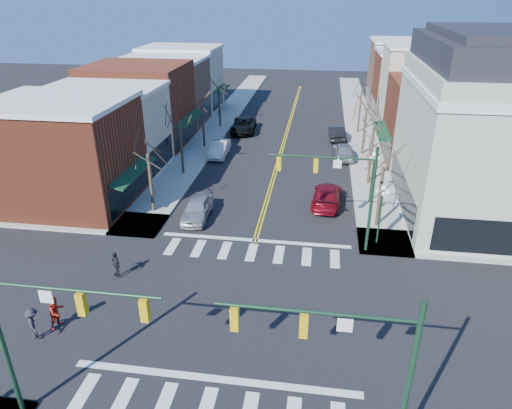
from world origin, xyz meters
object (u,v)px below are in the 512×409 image
at_px(car_right_mid, 343,151).
at_px(pedestrian_red_b, 57,312).
at_px(pedestrian_dark_b, 33,323).
at_px(lamppost_midblock, 373,169).
at_px(car_left_near, 197,208).
at_px(car_right_near, 327,196).
at_px(car_left_mid, 219,149).
at_px(pedestrian_dark_a, 116,264).
at_px(victorian_corner, 499,129).
at_px(car_right_far, 337,133).
at_px(car_left_far, 244,125).
at_px(lamppost_corner, 381,205).

relative_size(car_right_mid, pedestrian_red_b, 2.70).
bearing_deg(pedestrian_dark_b, lamppost_midblock, -83.06).
distance_m(car_left_near, car_right_near, 10.31).
relative_size(lamppost_midblock, pedestrian_red_b, 2.44).
distance_m(car_left_mid, car_right_mid, 12.61).
relative_size(lamppost_midblock, pedestrian_dark_b, 2.58).
relative_size(car_left_mid, pedestrian_dark_b, 2.78).
relative_size(car_left_near, pedestrian_dark_a, 2.92).
xyz_separation_m(victorian_corner, lamppost_midblock, (-8.30, 0.50, -3.70)).
bearing_deg(pedestrian_dark_a, victorian_corner, 66.91).
height_order(lamppost_midblock, pedestrian_dark_b, lamppost_midblock).
distance_m(car_left_mid, pedestrian_red_b, 27.07).
bearing_deg(car_right_far, car_left_far, -11.11).
relative_size(car_left_mid, car_right_mid, 0.97).
bearing_deg(pedestrian_dark_b, car_right_near, -78.01).
xyz_separation_m(car_right_near, car_right_far, (1.05, 17.51, -0.01)).
distance_m(victorian_corner, pedestrian_dark_b, 31.87).
xyz_separation_m(car_left_mid, pedestrian_red_b, (-2.39, -26.97, 0.27)).
height_order(lamppost_corner, lamppost_midblock, same).
xyz_separation_m(lamppost_midblock, pedestrian_dark_b, (-17.46, -18.39, -1.97)).
distance_m(car_right_near, pedestrian_dark_b, 22.61).
relative_size(lamppost_corner, car_left_mid, 0.93).
relative_size(lamppost_corner, car_left_far, 0.74).
distance_m(car_left_near, car_left_mid, 14.03).
bearing_deg(pedestrian_dark_a, car_left_far, 125.53).
bearing_deg(car_right_near, pedestrian_red_b, 55.73).
distance_m(victorian_corner, pedestrian_dark_a, 27.58).
xyz_separation_m(victorian_corner, car_left_far, (-21.66, 18.82, -5.85)).
height_order(car_left_far, pedestrian_dark_b, pedestrian_dark_b).
relative_size(car_left_mid, car_right_far, 1.00).
relative_size(car_left_far, car_right_far, 1.25).
height_order(car_right_mid, pedestrian_red_b, pedestrian_red_b).
bearing_deg(car_right_near, victorian_corner, -174.79).
xyz_separation_m(car_right_far, pedestrian_dark_b, (-15.12, -35.21, 0.22)).
bearing_deg(pedestrian_red_b, car_right_near, -19.06).
relative_size(car_left_near, car_left_mid, 0.99).
bearing_deg(car_left_near, victorian_corner, 8.43).
height_order(car_left_far, pedestrian_dark_a, pedestrian_dark_a).
bearing_deg(car_right_near, lamppost_midblock, -164.22).
height_order(lamppost_midblock, car_left_near, lamppost_midblock).
height_order(car_left_mid, car_left_far, car_left_far).
bearing_deg(car_left_mid, pedestrian_dark_b, -97.61).
bearing_deg(car_left_far, car_left_near, -92.86).
bearing_deg(victorian_corner, car_right_mid, 132.50).
height_order(car_left_near, pedestrian_dark_a, pedestrian_dark_a).
xyz_separation_m(pedestrian_red_b, pedestrian_dark_b, (-0.70, -0.92, -0.05)).
height_order(car_left_far, car_right_near, car_left_far).
bearing_deg(victorian_corner, pedestrian_dark_b, -145.22).
height_order(victorian_corner, car_right_mid, victorian_corner).
distance_m(car_left_far, car_right_mid, 13.95).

